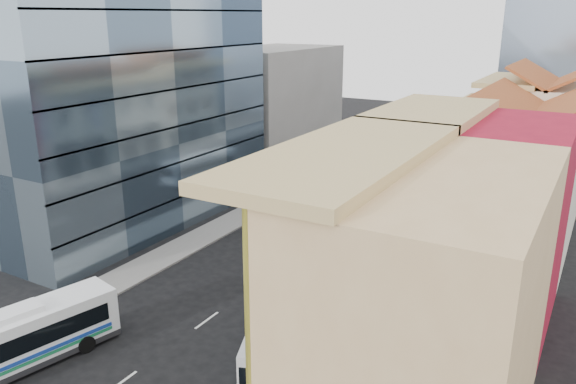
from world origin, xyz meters
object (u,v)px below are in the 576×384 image
Objects in this scene: bus_left_far at (338,188)px; shophouse_tan at (427,313)px; bus_left_near at (16,340)px; bus_right at (278,327)px; office_tower at (118,48)px.

shophouse_tan is at bearing -66.49° from bus_left_far.
bus_left_near is at bearing -103.07° from bus_left_far.
bus_left_near is 1.07× the size of bus_right.
bus_right is (11.00, 7.93, -0.10)m from bus_left_near.
shophouse_tan is 20.77m from bus_left_near.
office_tower is 28.72m from bus_right.
bus_right is at bearing 165.27° from shophouse_tan.
bus_left_far is at bearing 42.22° from office_tower.
shophouse_tan reaches higher than bus_left_far.
office_tower is 2.85× the size of bus_left_near.
office_tower reaches higher than bus_left_near.
bus_left_near is 1.10× the size of bus_left_far.
shophouse_tan is 9.84m from bus_right.
bus_left_near is at bearing -165.86° from bus_right.
bus_left_near reaches higher than bus_left_far.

